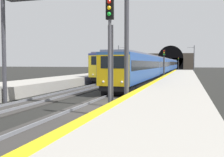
# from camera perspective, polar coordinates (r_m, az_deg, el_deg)

# --- Properties ---
(ground_plane) EXTENTS (320.00, 320.00, 0.00)m
(ground_plane) POSITION_cam_1_polar(r_m,az_deg,el_deg) (16.63, -3.69, -6.23)
(ground_plane) COLOR black
(platform_right) EXTENTS (112.00, 4.47, 0.98)m
(platform_right) POSITION_cam_1_polar(r_m,az_deg,el_deg) (15.64, 11.72, -5.08)
(platform_right) COLOR #ADA89E
(platform_right) RESTS_ON ground_plane
(platform_right_edge_strip) EXTENTS (112.00, 0.50, 0.01)m
(platform_right_edge_strip) POSITION_cam_1_polar(r_m,az_deg,el_deg) (15.85, 4.55, -3.10)
(platform_right_edge_strip) COLOR yellow
(platform_right_edge_strip) RESTS_ON platform_right
(track_main_line) EXTENTS (160.00, 2.96, 0.21)m
(track_main_line) POSITION_cam_1_polar(r_m,az_deg,el_deg) (16.63, -3.69, -6.09)
(track_main_line) COLOR #383533
(track_main_line) RESTS_ON ground_plane
(track_adjacent_line) EXTENTS (160.00, 2.75, 0.21)m
(track_adjacent_line) POSITION_cam_1_polar(r_m,az_deg,el_deg) (18.77, -17.60, -5.15)
(track_adjacent_line) COLOR #383533
(track_adjacent_line) RESTS_ON ground_plane
(train_main_approaching) EXTENTS (80.98, 2.99, 3.83)m
(train_main_approaching) POSITION_cam_1_polar(r_m,az_deg,el_deg) (60.42, 10.85, 2.74)
(train_main_approaching) COLOR #264C99
(train_main_approaching) RESTS_ON ground_plane
(train_adjacent_platform) EXTENTS (63.70, 3.31, 4.16)m
(train_adjacent_platform) POSITION_cam_1_polar(r_m,az_deg,el_deg) (63.33, 6.73, 2.98)
(train_adjacent_platform) COLOR navy
(train_adjacent_platform) RESTS_ON ground_plane
(railway_signal_near) EXTENTS (0.39, 0.38, 5.99)m
(railway_signal_near) POSITION_cam_1_polar(r_m,az_deg,el_deg) (13.46, -0.45, 6.83)
(railway_signal_near) COLOR #4C4C54
(railway_signal_near) RESTS_ON ground_plane
(railway_signal_mid) EXTENTS (0.39, 0.38, 4.91)m
(railway_signal_mid) POSITION_cam_1_polar(r_m,az_deg,el_deg) (43.46, 11.08, 3.58)
(railway_signal_mid) COLOR #4C4C54
(railway_signal_mid) RESTS_ON ground_plane
(railway_signal_far) EXTENTS (0.39, 0.38, 5.11)m
(railway_signal_far) POSITION_cam_1_polar(r_m,az_deg,el_deg) (106.53, 14.09, 3.43)
(railway_signal_far) COLOR #38383D
(railway_signal_far) RESTS_ON ground_plane
(overhead_signal_gantry) EXTENTS (0.70, 8.99, 7.81)m
(overhead_signal_gantry) POSITION_cam_1_polar(r_m,az_deg,el_deg) (17.81, -10.99, 13.33)
(overhead_signal_gantry) COLOR #3F3F47
(overhead_signal_gantry) RESTS_ON ground_plane
(tunnel_portal) EXTENTS (2.33, 20.06, 11.23)m
(tunnel_portal) POSITION_cam_1_polar(r_m,az_deg,el_deg) (124.13, 12.47, 3.67)
(tunnel_portal) COLOR #51473D
(tunnel_portal) RESTS_ON ground_plane
(catenary_mast_near) EXTENTS (0.22, 1.76, 7.29)m
(catenary_mast_near) POSITION_cam_1_polar(r_m,az_deg,el_deg) (68.45, 1.43, 4.15)
(catenary_mast_near) COLOR #595B60
(catenary_mast_near) RESTS_ON ground_plane
(catenary_mast_far) EXTENTS (0.22, 2.02, 7.85)m
(catenary_mast_far) POSITION_cam_1_polar(r_m,az_deg,el_deg) (80.43, 17.19, 4.10)
(catenary_mast_far) COLOR #595B60
(catenary_mast_far) RESTS_ON ground_plane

